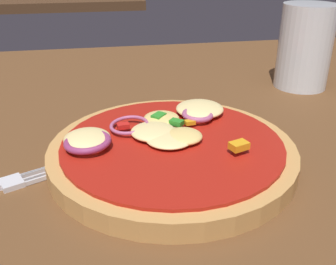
% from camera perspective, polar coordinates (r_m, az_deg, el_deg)
% --- Properties ---
extents(dining_table, '(1.43, 0.95, 0.03)m').
position_cam_1_polar(dining_table, '(0.38, -5.91, -7.03)').
color(dining_table, brown).
rests_on(dining_table, ground).
extents(pizza, '(0.23, 0.23, 0.03)m').
position_cam_1_polar(pizza, '(0.37, 0.32, -2.29)').
color(pizza, tan).
rests_on(pizza, dining_table).
extents(beer_glass, '(0.07, 0.07, 0.12)m').
position_cam_1_polar(beer_glass, '(0.59, 19.43, 11.34)').
color(beer_glass, silver).
rests_on(beer_glass, dining_table).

